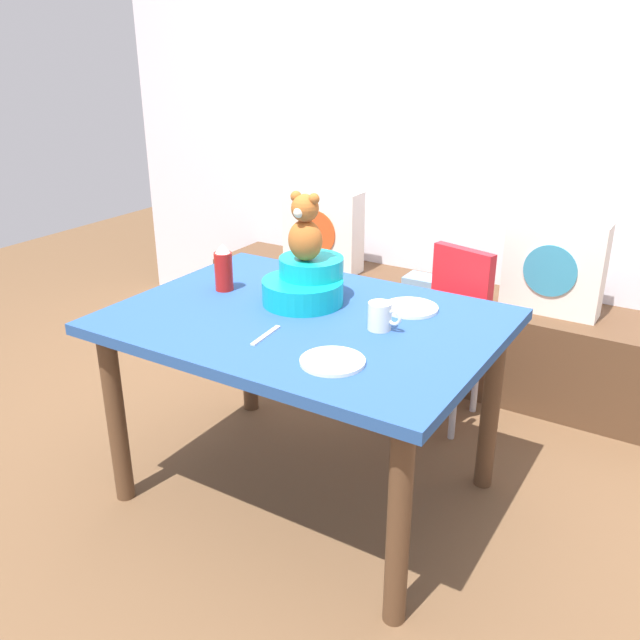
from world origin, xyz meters
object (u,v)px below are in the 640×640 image
object	(u,v)px
pillow_floral_left	(323,230)
pillow_floral_right	(554,267)
ketchup_bottle	(224,268)
dinner_plate_near	(333,361)
dinner_plate_far	(410,308)
book_stack	(425,282)
dining_table	(305,341)
infant_seat_teal	(306,283)
coffee_mug	(381,316)
teddy_bear	(305,229)
highchair	(443,312)

from	to	relation	value
pillow_floral_left	pillow_floral_right	size ratio (longest dim) A/B	1.00
pillow_floral_left	ketchup_bottle	bearing A→B (deg)	-77.43
ketchup_bottle	dinner_plate_near	distance (m)	0.77
dinner_plate_far	book_stack	bearing A→B (deg)	109.98
dinner_plate_near	pillow_floral_left	bearing A→B (deg)	122.39
dinner_plate_near	dinner_plate_far	world-z (taller)	same
dining_table	infant_seat_teal	xyz separation A→B (m)	(-0.08, 0.13, 0.17)
ketchup_bottle	book_stack	bearing A→B (deg)	73.64
ketchup_bottle	coffee_mug	xyz separation A→B (m)	(0.69, -0.03, -0.04)
pillow_floral_right	coffee_mug	world-z (taller)	pillow_floral_right
pillow_floral_left	coffee_mug	xyz separation A→B (m)	(0.95, -1.19, 0.11)
dining_table	pillow_floral_right	bearing A→B (deg)	65.15
book_stack	coffee_mug	world-z (taller)	coffee_mug
pillow_floral_left	dining_table	size ratio (longest dim) A/B	0.33
teddy_bear	ketchup_bottle	distance (m)	0.39
teddy_bear	book_stack	bearing A→B (deg)	89.57
highchair	ketchup_bottle	size ratio (longest dim) A/B	4.27
infant_seat_teal	dinner_plate_near	world-z (taller)	infant_seat_teal
pillow_floral_right	dining_table	world-z (taller)	pillow_floral_right
pillow_floral_left	dinner_plate_near	xyz separation A→B (m)	(0.95, -1.49, 0.07)
dinner_plate_far	pillow_floral_left	bearing A→B (deg)	134.87
pillow_floral_right	ketchup_bottle	world-z (taller)	ketchup_bottle
teddy_bear	dinner_plate_near	size ratio (longest dim) A/B	1.25
book_stack	dinner_plate_near	distance (m)	1.58
book_stack	dinner_plate_far	bearing A→B (deg)	-70.02
pillow_floral_right	dinner_plate_near	bearing A→B (deg)	-101.07
dining_table	infant_seat_teal	distance (m)	0.22
pillow_floral_right	teddy_bear	size ratio (longest dim) A/B	1.76
pillow_floral_left	pillow_floral_right	xyz separation A→B (m)	(1.24, 0.00, 0.00)
dining_table	ketchup_bottle	bearing A→B (deg)	171.11
teddy_bear	coffee_mug	xyz separation A→B (m)	(0.36, -0.09, -0.23)
highchair	pillow_floral_left	bearing A→B (deg)	154.74
book_stack	pillow_floral_right	bearing A→B (deg)	-1.88
dining_table	teddy_bear	distance (m)	0.40
dining_table	coffee_mug	size ratio (longest dim) A/B	11.11
infant_seat_teal	dinner_plate_far	world-z (taller)	infant_seat_teal
pillow_floral_left	teddy_bear	distance (m)	1.29
highchair	coffee_mug	bearing A→B (deg)	-84.76
ketchup_bottle	coffee_mug	bearing A→B (deg)	-2.43
dining_table	dinner_plate_near	world-z (taller)	dinner_plate_near
book_stack	infant_seat_teal	xyz separation A→B (m)	(-0.01, -1.12, 0.33)
pillow_floral_right	ketchup_bottle	bearing A→B (deg)	-130.31
pillow_floral_left	infant_seat_teal	size ratio (longest dim) A/B	1.33
infant_seat_teal	ketchup_bottle	distance (m)	0.34
highchair	dinner_plate_near	bearing A→B (deg)	-86.47
book_stack	ketchup_bottle	size ratio (longest dim) A/B	1.08
book_stack	teddy_bear	world-z (taller)	teddy_bear
infant_seat_teal	ketchup_bottle	xyz separation A→B (m)	(-0.34, -0.06, 0.02)
infant_seat_teal	teddy_bear	world-z (taller)	teddy_bear
book_stack	dinner_plate_near	size ratio (longest dim) A/B	1.00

